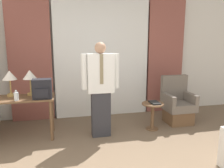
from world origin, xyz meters
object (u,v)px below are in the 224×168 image
at_px(desk, 21,104).
at_px(table_lamp_right, 30,76).
at_px(person, 101,87).
at_px(side_table, 153,112).
at_px(bottle_near_edge, 16,96).
at_px(book, 155,103).
at_px(table_lamp_left, 10,77).
at_px(backpack, 42,89).
at_px(armchair, 177,106).

relative_size(desk, table_lamp_right, 2.52).
bearing_deg(person, side_table, 3.24).
bearing_deg(person, table_lamp_right, 164.05).
relative_size(bottle_near_edge, person, 0.10).
bearing_deg(book, table_lamp_right, 172.27).
xyz_separation_m(table_lamp_left, side_table, (2.50, -0.28, -0.71)).
distance_m(backpack, person, 0.97).
distance_m(bottle_near_edge, armchair, 3.05).
bearing_deg(book, table_lamp_left, 173.25).
distance_m(table_lamp_right, bottle_near_edge, 0.46).
relative_size(table_lamp_right, bottle_near_edge, 2.64).
distance_m(backpack, armchair, 2.68).
bearing_deg(table_lamp_left, bottle_near_edge, -66.03).
bearing_deg(book, armchair, 22.54).
bearing_deg(armchair, table_lamp_left, 179.28).
relative_size(table_lamp_left, bottle_near_edge, 2.64).
relative_size(table_lamp_right, backpack, 1.37).
relative_size(bottle_near_edge, armchair, 0.17).
height_order(table_lamp_left, book, table_lamp_left).
height_order(table_lamp_left, backpack, table_lamp_left).
relative_size(table_lamp_right, side_table, 0.86).
xyz_separation_m(desk, person, (1.34, -0.20, 0.28)).
relative_size(backpack, side_table, 0.63).
xyz_separation_m(desk, side_table, (2.34, -0.15, -0.26)).
xyz_separation_m(backpack, side_table, (1.96, 0.00, -0.53)).
bearing_deg(armchair, backpack, -174.65).
height_order(table_lamp_left, table_lamp_right, same).
bearing_deg(person, backpack, 176.86).
height_order(desk, person, person).
bearing_deg(side_table, person, -176.76).
relative_size(person, book, 6.46).
xyz_separation_m(desk, armchair, (2.99, 0.10, -0.26)).
height_order(table_lamp_left, side_table, table_lamp_left).
distance_m(table_lamp_left, side_table, 2.62).
distance_m(desk, armchair, 3.00).
bearing_deg(person, bottle_near_edge, 179.58).
bearing_deg(book, backpack, 179.57).
bearing_deg(person, book, 2.13).
relative_size(desk, table_lamp_left, 2.52).
distance_m(armchair, side_table, 0.69).
xyz_separation_m(table_lamp_right, bottle_near_edge, (-0.18, -0.33, -0.27)).
height_order(table_lamp_right, book, table_lamp_right).
bearing_deg(desk, bottle_near_edge, -95.07).
xyz_separation_m(bottle_near_edge, backpack, (0.39, 0.04, 0.09)).
xyz_separation_m(armchair, side_table, (-0.65, -0.24, -0.00)).
relative_size(side_table, book, 2.03).
distance_m(person, side_table, 1.13).
xyz_separation_m(table_lamp_left, table_lamp_right, (0.32, 0.00, 0.00)).
relative_size(armchair, side_table, 1.86).
distance_m(backpack, side_table, 2.03).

